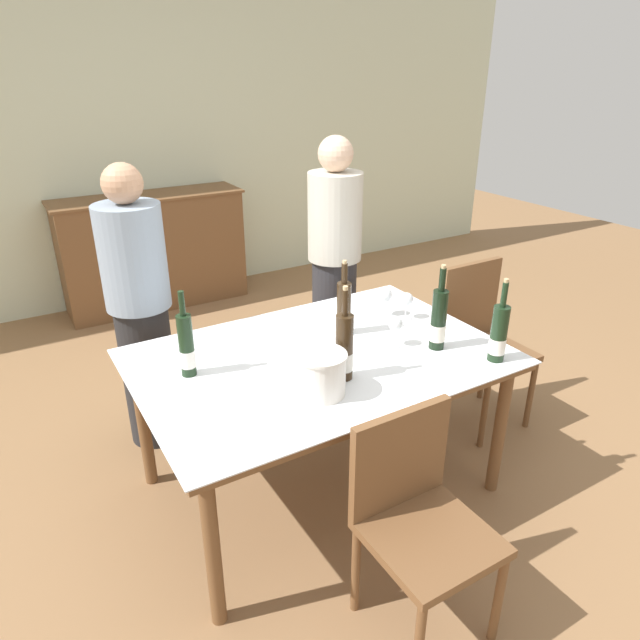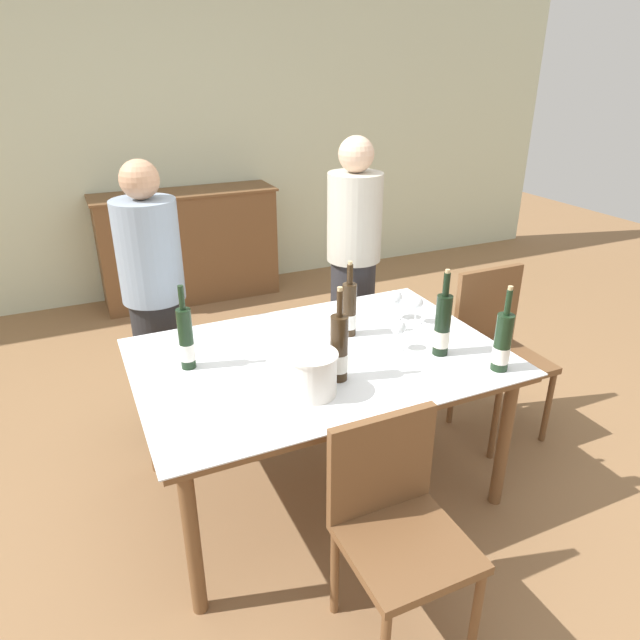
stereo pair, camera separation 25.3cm
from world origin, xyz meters
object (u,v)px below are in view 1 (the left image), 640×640
wine_bottle_2 (344,309)px  wine_glass_1 (395,325)px  chair_near_front (416,510)px  person_host (141,313)px  dining_table (320,368)px  wine_bottle_3 (344,349)px  wine_bottle_4 (439,320)px  wine_bottle_1 (186,347)px  ice_bucket (321,373)px  wine_bottle_0 (499,334)px  person_guest_left (334,267)px  wine_glass_0 (406,300)px  sideboard_cabinet (153,251)px  wine_glass_2 (385,296)px  chair_right_end (479,334)px

wine_bottle_2 → wine_glass_1: bearing=-60.4°
chair_near_front → person_host: (-0.52, 1.64, 0.27)m
wine_bottle_2 → chair_near_front: 1.05m
dining_table → wine_bottle_2: size_ratio=4.37×
wine_bottle_3 → wine_bottle_4: size_ratio=1.02×
wine_bottle_1 → wine_glass_1: wine_bottle_1 is taller
wine_bottle_1 → wine_bottle_2: wine_bottle_1 is taller
ice_bucket → wine_bottle_1: wine_bottle_1 is taller
wine_bottle_0 → wine_glass_1: size_ratio=2.63×
wine_bottle_4 → chair_near_front: (-0.58, -0.59, -0.39)m
wine_bottle_1 → chair_near_front: 1.13m
wine_bottle_1 → wine_bottle_3: (0.56, -0.36, 0.00)m
dining_table → wine_bottle_4: bearing=-22.2°
wine_bottle_4 → person_guest_left: 1.10m
person_guest_left → ice_bucket: bearing=-124.3°
wine_bottle_1 → wine_glass_0: bearing=-0.7°
sideboard_cabinet → wine_bottle_2: bearing=-85.1°
ice_bucket → wine_glass_2: bearing=36.0°
wine_bottle_0 → wine_glass_0: size_ratio=2.71×
wine_glass_0 → dining_table: bearing=-167.8°
dining_table → chair_right_end: size_ratio=1.76×
wine_bottle_1 → person_host: bearing=91.7°
dining_table → wine_bottle_1: wine_bottle_1 is taller
wine_glass_0 → person_host: person_host is taller
wine_bottle_2 → chair_near_front: (-0.29, -0.94, -0.38)m
chair_right_end → wine_bottle_4: bearing=-154.1°
wine_glass_0 → wine_glass_1: size_ratio=0.97×
wine_bottle_1 → wine_bottle_4: wine_bottle_4 is taller
person_host → wine_glass_1: bearing=-44.7°
sideboard_cabinet → wine_bottle_1: (-0.57, -2.65, 0.39)m
wine_bottle_3 → wine_glass_0: bearing=29.8°
sideboard_cabinet → wine_bottle_2: (0.23, -2.65, 0.39)m
wine_bottle_2 → person_host: 1.08m
dining_table → person_guest_left: (0.63, 0.88, 0.12)m
chair_right_end → wine_bottle_1: bearing=178.1°
wine_glass_1 → chair_near_front: size_ratio=0.17×
wine_glass_0 → wine_glass_1: (-0.24, -0.22, 0.01)m
wine_bottle_0 → wine_bottle_4: bearing=123.4°
wine_glass_2 → person_host: size_ratio=0.10×
wine_bottle_3 → wine_glass_0: (0.61, 0.35, -0.04)m
ice_bucket → person_host: 1.20m
ice_bucket → wine_bottle_0: bearing=-10.8°
wine_glass_0 → chair_right_end: chair_right_end is taller
wine_bottle_4 → wine_glass_0: wine_bottle_4 is taller
wine_glass_0 → chair_near_front: wine_glass_0 is taller
dining_table → wine_bottle_1: (-0.57, 0.14, 0.20)m
ice_bucket → wine_bottle_3: (0.15, 0.06, 0.04)m
chair_near_front → wine_bottle_0: bearing=26.2°
wine_glass_0 → wine_glass_2: (-0.08, 0.09, 0.01)m
wine_bottle_3 → person_host: (-0.58, 1.07, -0.11)m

